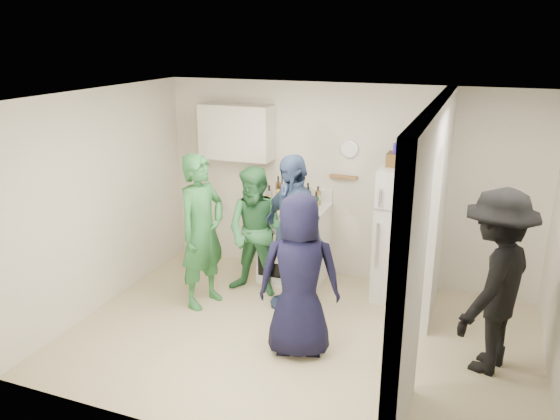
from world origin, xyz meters
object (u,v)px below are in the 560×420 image
object	(u,v)px
fridge	(405,234)
person_green_left	(202,232)
stove	(294,242)
yellow_cup_stack_top	(430,160)
person_green_center	(257,232)
wicker_basket	(403,160)
person_navy	(299,276)
person_denim	(292,234)
blue_bowl	(404,149)
person_nook	(494,282)

from	to	relation	value
fridge	person_green_left	bearing A→B (deg)	-155.01
person_green_left	stove	bearing A→B (deg)	-20.56
person_green_left	yellow_cup_stack_top	bearing A→B (deg)	-53.55
yellow_cup_stack_top	person_green_center	size ratio (longest dim) A/B	0.16
wicker_basket	person_navy	distance (m)	1.97
person_navy	stove	bearing A→B (deg)	-85.29
person_navy	person_denim	bearing A→B (deg)	-82.41
wicker_basket	person_green_left	xyz separation A→B (m)	(-2.06, -1.05, -0.78)
person_denim	fridge	bearing A→B (deg)	70.20
fridge	person_navy	distance (m)	1.77
person_green_center	person_denim	distance (m)	0.58
wicker_basket	person_denim	bearing A→B (deg)	-142.59
person_denim	person_navy	size ratio (longest dim) A/B	1.11
blue_bowl	yellow_cup_stack_top	world-z (taller)	blue_bowl
person_green_left	person_green_center	xyz separation A→B (m)	(0.48, 0.47, -0.11)
stove	blue_bowl	distance (m)	1.85
person_green_left	person_green_center	bearing A→B (deg)	-30.26
stove	person_nook	size ratio (longest dim) A/B	0.56
wicker_basket	person_nook	xyz separation A→B (m)	(1.08, -1.25, -0.80)
stove	yellow_cup_stack_top	size ratio (longest dim) A/B	3.95
person_green_left	person_nook	distance (m)	3.14
stove	person_denim	xyz separation A→B (m)	(0.25, -0.78, 0.42)
person_green_left	person_denim	xyz separation A→B (m)	(1.01, 0.25, 0.01)
stove	person_navy	distance (m)	1.77
blue_bowl	person_navy	size ratio (longest dim) A/B	0.15
person_green_center	yellow_cup_stack_top	bearing A→B (deg)	13.69
person_green_center	person_nook	bearing A→B (deg)	-13.30
stove	person_nook	distance (m)	2.71
fridge	person_green_left	size ratio (longest dim) A/B	0.89
wicker_basket	person_denim	xyz separation A→B (m)	(-1.05, -0.80, -0.77)
wicker_basket	yellow_cup_stack_top	distance (m)	0.36
blue_bowl	person_green_left	size ratio (longest dim) A/B	0.13
fridge	wicker_basket	xyz separation A→B (m)	(-0.10, 0.05, 0.88)
person_green_left	person_nook	xyz separation A→B (m)	(3.14, -0.19, -0.02)
person_green_center	person_nook	world-z (taller)	person_nook
wicker_basket	blue_bowl	bearing A→B (deg)	0.00
fridge	yellow_cup_stack_top	bearing A→B (deg)	-24.44
fridge	yellow_cup_stack_top	world-z (taller)	yellow_cup_stack_top
person_denim	person_nook	xyz separation A→B (m)	(2.13, -0.45, -0.03)
wicker_basket	yellow_cup_stack_top	xyz separation A→B (m)	(0.32, -0.15, 0.05)
stove	blue_bowl	world-z (taller)	blue_bowl
blue_bowl	person_navy	xyz separation A→B (m)	(-0.68, -1.64, -0.99)
wicker_basket	person_green_left	bearing A→B (deg)	-152.84
person_green_left	person_denim	world-z (taller)	person_denim
stove	yellow_cup_stack_top	world-z (taller)	yellow_cup_stack_top
yellow_cup_stack_top	person_denim	size ratio (longest dim) A/B	0.14
yellow_cup_stack_top	person_navy	xyz separation A→B (m)	(-1.00, -1.49, -0.91)
fridge	stove	bearing A→B (deg)	178.77
stove	wicker_basket	world-z (taller)	wicker_basket
yellow_cup_stack_top	person_green_center	xyz separation A→B (m)	(-1.89, -0.44, -0.94)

